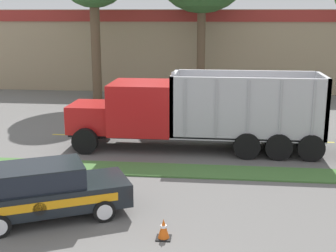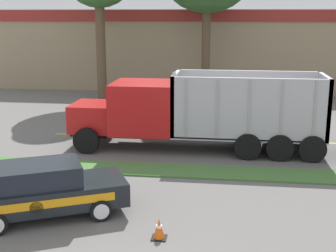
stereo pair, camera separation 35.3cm
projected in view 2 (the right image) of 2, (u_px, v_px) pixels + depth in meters
grass_verge at (168, 170)px, 17.32m from camera, size 120.00×1.47×0.06m
centre_line_3 at (79, 135)px, 22.52m from camera, size 2.40×0.14×0.01m
centre_line_4 at (191, 138)px, 21.84m from camera, size 2.40×0.14×0.01m
centre_line_5 at (310, 142)px, 21.15m from camera, size 2.40×0.14×0.01m
dump_truck_mid at (175, 114)px, 19.96m from camera, size 10.70×2.85×3.41m
rally_car at (43, 189)px, 13.29m from camera, size 4.80×3.57×1.62m
traffic_cone at (159, 229)px, 12.08m from camera, size 0.39×0.39×0.55m
store_building_backdrop at (193, 46)px, 39.53m from camera, size 32.25×12.10×5.96m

